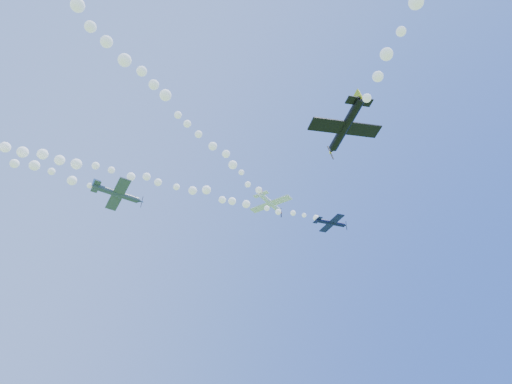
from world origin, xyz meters
TOP-DOWN VIEW (x-y plane):
  - plane_white at (14.76, 0.90)m, footprint 7.69×8.15m
  - smoke_trail_white at (-25.10, -11.69)m, footprint 75.46×25.77m
  - plane_navy at (23.68, -4.88)m, footprint 6.43×6.78m
  - smoke_trail_navy at (-11.73, 6.78)m, footprint 67.27×23.75m
  - plane_grey at (-9.96, 7.60)m, footprint 7.98×8.46m
  - plane_black at (2.44, -25.83)m, footprint 8.44×8.03m

SIDE VIEW (x-z plane):
  - plane_black at x=2.44m, z-range 36.90..39.60m
  - plane_grey at x=-9.96m, z-range 43.73..46.03m
  - smoke_trail_navy at x=-11.73m, z-range 46.59..49.17m
  - plane_navy at x=23.68m, z-range 47.20..48.99m
  - smoke_trail_white at x=-25.10m, z-range 49.78..52.99m
  - plane_white at x=14.76m, z-range 50.67..52.75m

